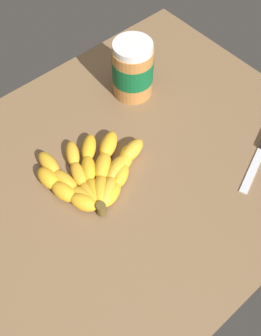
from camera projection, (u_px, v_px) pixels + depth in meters
The scene contains 4 objects.
ground_plane at pixel (121, 176), 90.09cm from camera, with size 96.57×73.74×4.82cm, color brown.
banana_bunch at pixel (93, 175), 85.42cm from camera, with size 24.22×21.35×3.56cm.
peanut_butter_jar at pixel (133, 69), 95.59cm from camera, with size 10.12×10.12×14.82cm.
butter_knife at pixel (260, 152), 90.23cm from camera, with size 19.33×8.76×1.20cm.
Camera 1 is at (30.06, 38.07, 73.56)cm, focal length 42.22 mm.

